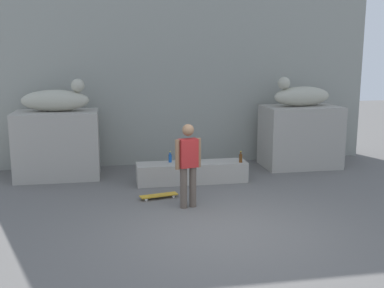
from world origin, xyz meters
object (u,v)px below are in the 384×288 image
statue_reclining_right (301,95)px  bottle_clear (197,155)px  statue_reclining_left (57,100)px  skateboard (159,195)px  bottle_brown (241,158)px  bottle_blue (170,158)px  skater (188,162)px

statue_reclining_right → bottle_clear: statue_reclining_right is taller
statue_reclining_left → statue_reclining_right: 6.21m
bottle_clear → statue_reclining_right: bearing=15.9°
statue_reclining_left → statue_reclining_right: (6.21, -0.00, 0.00)m
statue_reclining_right → bottle_clear: (-2.94, -0.84, -1.31)m
skateboard → bottle_clear: 1.79m
statue_reclining_left → bottle_brown: 4.61m
statue_reclining_right → skateboard: bearing=20.5°
bottle_clear → bottle_blue: (-0.66, -0.10, -0.02)m
skater → skateboard: size_ratio=2.03×
bottle_brown → statue_reclining_right: bearing=32.4°
statue_reclining_left → skateboard: size_ratio=1.99×
statue_reclining_right → bottle_brown: statue_reclining_right is taller
bottle_clear → statue_reclining_left: bearing=165.5°
skater → skateboard: (-0.51, 0.67, -0.86)m
bottle_brown → bottle_blue: (-1.63, 0.31, -0.00)m
statue_reclining_left → statue_reclining_right: bearing=4.6°
bottle_clear → bottle_brown: (0.97, -0.41, -0.02)m
skater → skateboard: 1.20m
skater → bottle_clear: skater is taller
skater → bottle_blue: 1.93m
skateboard → bottle_blue: bottle_blue is taller
statue_reclining_left → skateboard: 3.60m
bottle_clear → bottle_blue: bottle_clear is taller
statue_reclining_right → bottle_brown: 2.69m
bottle_brown → statue_reclining_left: bearing=163.5°
skater → bottle_blue: (-0.10, 1.90, -0.34)m
statue_reclining_left → bottle_blue: 3.07m
skateboard → bottle_clear: (1.07, 1.32, 0.54)m
bottle_clear → bottle_brown: bottle_clear is taller
statue_reclining_right → skateboard: statue_reclining_right is taller
bottle_blue → statue_reclining_right: bearing=14.7°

